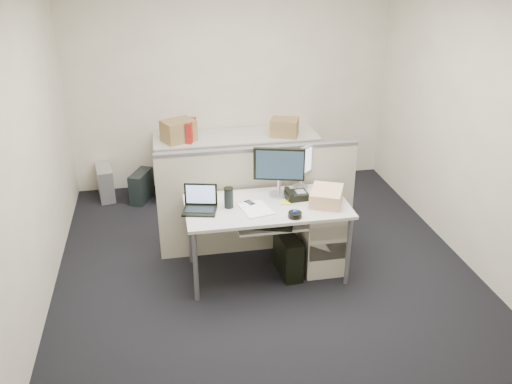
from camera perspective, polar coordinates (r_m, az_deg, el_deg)
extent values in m
cube|color=black|center=(5.35, 1.09, -8.43)|extent=(4.00, 4.50, 0.01)
cube|color=beige|center=(6.86, -2.64, 11.66)|extent=(4.00, 0.02, 2.70)
cube|color=beige|center=(2.80, 10.66, -10.33)|extent=(4.00, 0.02, 2.70)
cube|color=beige|center=(4.77, -23.08, 3.45)|extent=(0.02, 4.50, 2.70)
cube|color=beige|center=(5.48, 22.31, 6.26)|extent=(0.02, 4.50, 2.70)
cube|color=beige|center=(4.98, 1.15, -1.52)|extent=(1.50, 0.75, 0.03)
cylinder|color=slate|center=(4.80, -6.38, -7.81)|extent=(0.04, 0.04, 0.70)
cylinder|color=slate|center=(5.36, -6.95, -4.07)|extent=(0.04, 0.04, 0.70)
cylinder|color=slate|center=(5.06, 9.70, -6.17)|extent=(0.04, 0.04, 0.70)
cylinder|color=slate|center=(5.59, 7.50, -2.78)|extent=(0.04, 0.04, 0.70)
cube|color=beige|center=(4.87, 1.57, -3.46)|extent=(0.62, 0.32, 0.02)
cube|color=beige|center=(5.33, 6.82, -4.53)|extent=(0.40, 0.55, 0.65)
cube|color=#B1AD91|center=(5.45, 0.20, -1.00)|extent=(2.00, 0.06, 1.10)
cube|color=beige|center=(6.86, -2.10, 2.98)|extent=(2.00, 0.60, 0.72)
cube|color=black|center=(5.06, 2.43, 2.09)|extent=(0.51, 0.30, 0.48)
cube|color=#B7B7BC|center=(5.26, 4.75, 2.47)|extent=(0.35, 0.34, 0.40)
cube|color=black|center=(4.83, -6.01, -0.87)|extent=(0.34, 0.29, 0.22)
cylinder|color=black|center=(4.76, 4.12, -2.40)|extent=(0.13, 0.13, 0.05)
cube|color=black|center=(5.09, 4.29, -0.36)|extent=(0.21, 0.18, 0.06)
cube|color=white|center=(4.88, -0.04, -1.83)|extent=(0.30, 0.35, 0.01)
cube|color=yellow|center=(5.01, 3.17, -1.14)|extent=(0.10, 0.10, 0.01)
cylinder|color=black|center=(4.90, -2.90, -0.66)|extent=(0.09, 0.09, 0.18)
ellipsoid|color=yellow|center=(5.11, 4.01, -0.39)|extent=(0.17, 0.18, 0.04)
cube|color=black|center=(4.99, -0.65, -1.18)|extent=(0.10, 0.12, 0.01)
cube|color=tan|center=(5.03, 7.42, -0.42)|extent=(0.40, 0.44, 0.13)
cube|color=black|center=(4.82, 1.09, -3.48)|extent=(0.50, 0.30, 0.03)
cube|color=black|center=(5.23, 3.38, -6.62)|extent=(0.21, 0.44, 0.40)
cube|color=black|center=(6.80, -11.96, 0.60)|extent=(0.31, 0.43, 0.37)
cube|color=#B7B7BC|center=(6.97, -15.58, 0.97)|extent=(0.24, 0.46, 0.40)
cube|color=olive|center=(6.56, -8.16, 6.32)|extent=(0.45, 0.41, 0.28)
cube|color=olive|center=(6.69, 3.01, 6.74)|extent=(0.40, 0.36, 0.24)
cube|color=#A31915|center=(6.56, -6.84, 6.37)|extent=(0.15, 0.30, 0.27)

